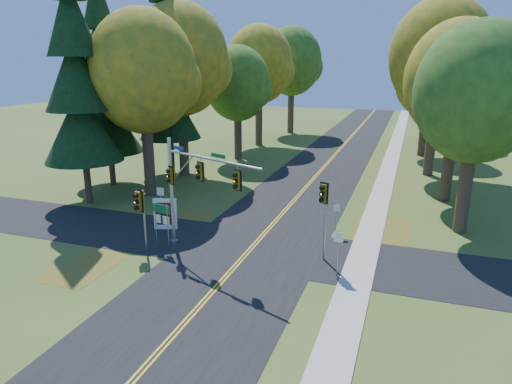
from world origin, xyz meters
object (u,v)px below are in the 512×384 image
(east_signal_pole, at_px, (324,202))
(route_sign_cluster, at_px, (162,217))
(traffic_mast, at_px, (190,183))
(info_kiosk, at_px, (165,214))

(east_signal_pole, xyz_separation_m, route_sign_cluster, (-8.93, -1.38, -1.41))
(traffic_mast, xyz_separation_m, info_kiosk, (-3.30, 2.72, -3.05))
(traffic_mast, relative_size, info_kiosk, 3.21)
(route_sign_cluster, bearing_deg, traffic_mast, 12.72)
(traffic_mast, relative_size, east_signal_pole, 1.48)
(traffic_mast, height_order, info_kiosk, traffic_mast)
(info_kiosk, bearing_deg, route_sign_cluster, -80.74)
(traffic_mast, distance_m, route_sign_cluster, 2.85)
(traffic_mast, xyz_separation_m, route_sign_cluster, (-1.88, -0.06, -2.15))
(route_sign_cluster, height_order, info_kiosk, route_sign_cluster)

